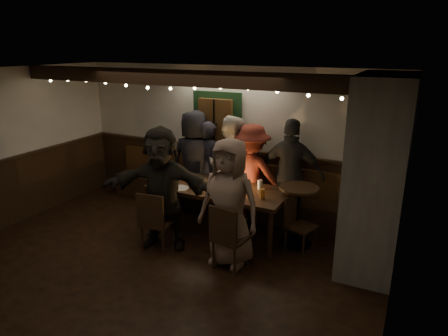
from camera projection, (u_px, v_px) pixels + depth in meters
The scene contains 13 objects.
room at pixel (262, 176), 5.91m from camera, with size 6.02×5.01×2.62m.
dining_table at pixel (218, 191), 6.30m from camera, with size 2.20×0.94×0.95m.
chair_near_left at pixel (154, 219), 5.78m from camera, with size 0.47×0.47×0.93m.
chair_near_right at pixel (227, 234), 5.29m from camera, with size 0.47×0.47×0.94m.
chair_end at pixel (296, 220), 5.87m from camera, with size 0.47×0.47×0.84m.
high_top at pixel (298, 208), 5.98m from camera, with size 0.59×0.59×0.93m.
person_a at pixel (195, 161), 7.21m from camera, with size 0.90×0.59×1.85m, color black.
person_b at pixel (209, 167), 7.18m from camera, with size 0.61×0.40×1.67m, color black.
person_c at pixel (231, 168), 6.86m from camera, with size 0.88×0.69×1.82m, color #BEB6AA.
person_d at pixel (252, 175), 6.67m from camera, with size 1.11×0.64×1.71m, color maroon.
person_e at pixel (291, 174), 6.49m from camera, with size 1.07×0.45×1.83m, color #272727.
person_f at pixel (162, 188), 5.85m from camera, with size 1.71×0.54×1.84m, color black.
person_g at pixel (230, 203), 5.38m from camera, with size 0.88×0.57×1.79m, color #8D7260.
Camera 1 is at (3.04, -3.87, 2.93)m, focal length 32.00 mm.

